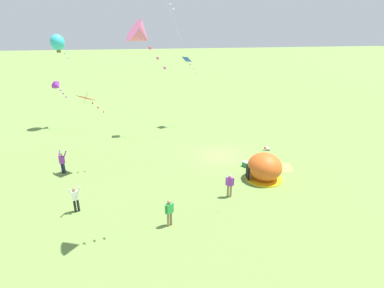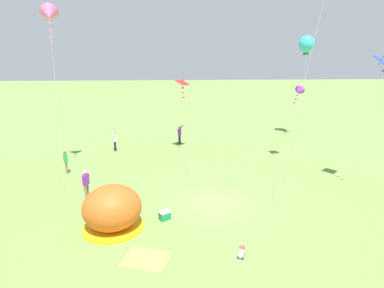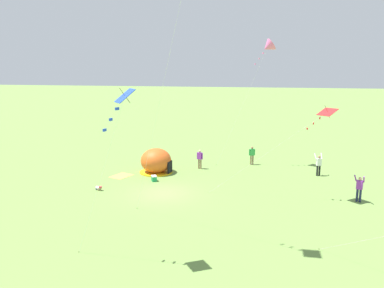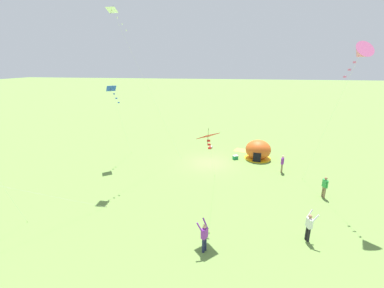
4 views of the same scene
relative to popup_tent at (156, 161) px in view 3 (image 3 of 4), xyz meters
name	(u,v)px [view 3 (image 3 of 4)]	position (x,y,z in m)	size (l,w,h in m)	color
ground_plane	(163,193)	(5.10, 2.07, -1.00)	(300.00, 300.00, 0.00)	olive
popup_tent	(156,161)	(0.00, 0.00, 0.00)	(2.81, 2.81, 2.10)	#D8591E
picnic_blanket	(121,176)	(1.61, -2.54, -0.99)	(1.70, 1.30, 0.01)	gold
cooler_box	(154,178)	(2.41, 0.55, -0.78)	(0.64, 0.58, 0.44)	#1E8C4C
toddler_crawling	(99,188)	(5.40, -2.73, -0.82)	(0.39, 0.55, 0.32)	white
person_strolling	(200,158)	(-1.97, 3.42, -0.03)	(0.34, 0.57, 1.72)	#8C7251
person_near_tent	(359,188)	(4.11, 15.37, 0.00)	(0.64, 0.72, 1.89)	#1E2347
person_watching_sky	(319,164)	(-1.81, 13.47, 0.00)	(0.60, 0.71, 1.89)	black
person_center_field	(252,154)	(-4.38, 7.88, -0.03)	(0.37, 0.55, 1.72)	#8C7251
kite_pink	(268,47)	(-4.73, 8.93, 9.61)	(1.86, 5.04, 11.32)	silver
kite_red	(324,115)	(4.24, 12.77, 4.83)	(1.39, 8.43, 6.44)	silver
kite_blue	(122,102)	(14.72, 3.13, 6.38)	(1.15, 3.39, 7.99)	silver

